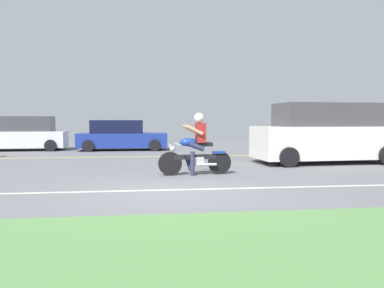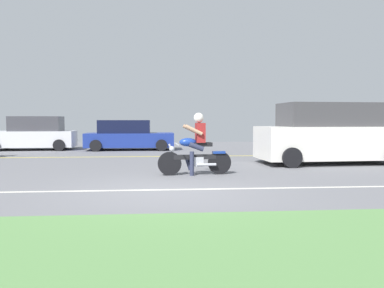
{
  "view_description": "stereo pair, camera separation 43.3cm",
  "coord_description": "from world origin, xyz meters",
  "px_view_note": "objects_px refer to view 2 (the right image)",
  "views": [
    {
      "loc": [
        -0.58,
        -7.99,
        1.5
      ],
      "look_at": [
        0.74,
        2.56,
        0.83
      ],
      "focal_mm": 35.89,
      "sensor_mm": 36.0,
      "label": 1
    },
    {
      "loc": [
        -0.15,
        -8.04,
        1.5
      ],
      "look_at": [
        0.74,
        2.56,
        0.83
      ],
      "focal_mm": 35.89,
      "sensor_mm": 36.0,
      "label": 2
    }
  ],
  "objects_px": {
    "suv_nearby": "(331,134)",
    "parked_car_0": "(33,134)",
    "motorcyclist": "(196,149)",
    "parked_car_1": "(128,136)"
  },
  "relations": [
    {
      "from": "motorcyclist",
      "to": "suv_nearby",
      "type": "xyz_separation_m",
      "value": [
        4.87,
        2.32,
        0.29
      ]
    },
    {
      "from": "motorcyclist",
      "to": "suv_nearby",
      "type": "height_order",
      "value": "suv_nearby"
    },
    {
      "from": "motorcyclist",
      "to": "suv_nearby",
      "type": "relative_size",
      "value": 0.4
    },
    {
      "from": "suv_nearby",
      "to": "parked_car_0",
      "type": "height_order",
      "value": "suv_nearby"
    },
    {
      "from": "motorcyclist",
      "to": "suv_nearby",
      "type": "bearing_deg",
      "value": 25.48
    },
    {
      "from": "motorcyclist",
      "to": "suv_nearby",
      "type": "distance_m",
      "value": 5.41
    },
    {
      "from": "parked_car_1",
      "to": "suv_nearby",
      "type": "bearing_deg",
      "value": -41.99
    },
    {
      "from": "motorcyclist",
      "to": "parked_car_1",
      "type": "distance_m",
      "value": 9.34
    },
    {
      "from": "suv_nearby",
      "to": "parked_car_0",
      "type": "bearing_deg",
      "value": 149.71
    },
    {
      "from": "parked_car_0",
      "to": "suv_nearby",
      "type": "bearing_deg",
      "value": -30.29
    }
  ]
}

